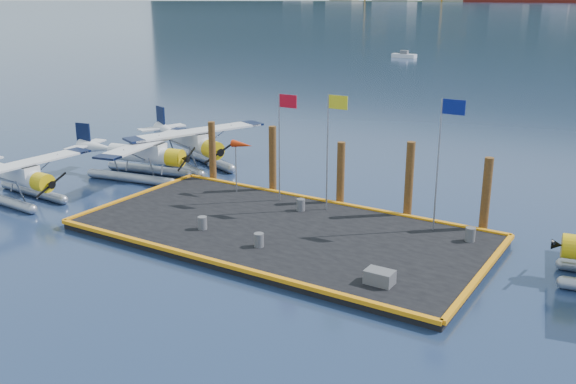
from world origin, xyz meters
name	(u,v)px	position (x,y,z in m)	size (l,w,h in m)	color
ground	(281,236)	(0.00, 0.00, 0.00)	(4000.00, 4000.00, 0.00)	#192B4C
dock	(281,232)	(0.00, 0.00, 0.20)	(20.00, 10.00, 0.40)	black
dock_bumpers	(281,227)	(0.00, 0.00, 0.49)	(20.25, 10.25, 0.18)	orange
seaplane_a	(19,179)	(-15.74, -3.26, 1.36)	(7.96, 8.77, 3.12)	#999DA7
seaplane_b	(144,157)	(-13.09, 4.08, 1.45)	(8.59, 9.40, 3.32)	#999DA7
seaplane_c	(194,145)	(-12.12, 7.96, 1.56)	(9.33, 9.87, 3.57)	#999DA7
drum_1	(259,240)	(0.42, -2.53, 0.72)	(0.46, 0.46, 0.64)	#55565A
drum_3	(202,223)	(-3.24, -2.12, 0.72)	(0.46, 0.46, 0.64)	#55565A
drum_4	(470,234)	(8.48, 3.28, 0.73)	(0.47, 0.47, 0.67)	#55565A
drum_5	(301,205)	(-0.57, 2.88, 0.72)	(0.46, 0.46, 0.65)	#55565A
crate	(380,277)	(6.77, -3.23, 0.69)	(1.14, 0.76, 0.57)	#55565A
flagpole_red	(282,131)	(-2.29, 3.80, 4.40)	(1.14, 0.08, 6.00)	gray
flagpole_yellow	(331,135)	(0.70, 3.80, 4.51)	(1.14, 0.08, 6.20)	gray
flagpole_blue	(443,146)	(6.70, 3.80, 4.69)	(1.14, 0.08, 6.50)	gray
windsock	(242,146)	(-5.03, 3.80, 3.23)	(1.40, 0.44, 3.12)	gray
piling_0	(212,153)	(-8.50, 5.40, 2.00)	(0.44, 0.44, 4.00)	#4C2E15
piling_1	(273,161)	(-4.00, 5.40, 2.10)	(0.44, 0.44, 4.20)	#4C2E15
piling_2	(341,176)	(0.50, 5.40, 1.90)	(0.44, 0.44, 3.80)	#4C2E15
piling_3	(409,182)	(4.50, 5.40, 2.15)	(0.44, 0.44, 4.30)	#4C2E15
piling_4	(486,197)	(8.50, 5.40, 2.00)	(0.44, 0.44, 4.00)	#4C2E15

